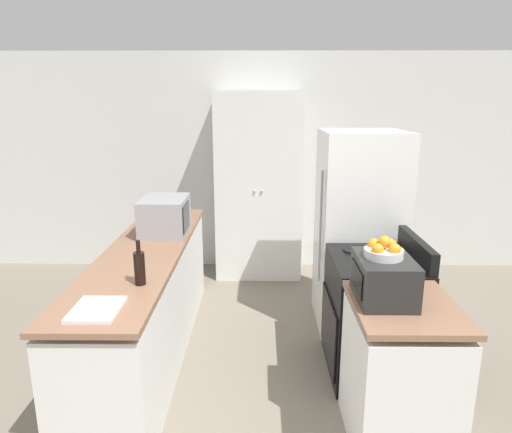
# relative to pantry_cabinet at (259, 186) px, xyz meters

# --- Properties ---
(wall_back) EXTENTS (7.00, 0.06, 2.60)m
(wall_back) POSITION_rel_pantry_cabinet_xyz_m (-0.02, 0.32, 0.23)
(wall_back) COLOR silver
(wall_back) RESTS_ON ground_plane
(counter_left) EXTENTS (0.60, 2.67, 0.92)m
(counter_left) POSITION_rel_pantry_cabinet_xyz_m (-0.89, -1.83, -0.63)
(counter_left) COLOR silver
(counter_left) RESTS_ON ground_plane
(counter_right) EXTENTS (0.60, 0.72, 0.92)m
(counter_right) POSITION_rel_pantry_cabinet_xyz_m (0.86, -2.81, -0.63)
(counter_right) COLOR silver
(counter_right) RESTS_ON ground_plane
(pantry_cabinet) EXTENTS (0.99, 0.56, 2.15)m
(pantry_cabinet) POSITION_rel_pantry_cabinet_xyz_m (0.00, 0.00, 0.00)
(pantry_cabinet) COLOR silver
(pantry_cabinet) RESTS_ON ground_plane
(stove) EXTENTS (0.66, 0.77, 1.08)m
(stove) POSITION_rel_pantry_cabinet_xyz_m (0.88, -2.04, -0.61)
(stove) COLOR black
(stove) RESTS_ON ground_plane
(refrigerator) EXTENTS (0.75, 0.78, 1.80)m
(refrigerator) POSITION_rel_pantry_cabinet_xyz_m (0.92, -1.23, -0.17)
(refrigerator) COLOR white
(refrigerator) RESTS_ON ground_plane
(microwave) EXTENTS (0.39, 0.50, 0.32)m
(microwave) POSITION_rel_pantry_cabinet_xyz_m (-0.81, -1.39, 0.00)
(microwave) COLOR #939399
(microwave) RESTS_ON counter_left
(wine_bottle) EXTENTS (0.07, 0.07, 0.29)m
(wine_bottle) POSITION_rel_pantry_cabinet_xyz_m (-0.74, -2.53, -0.04)
(wine_bottle) COLOR black
(wine_bottle) RESTS_ON counter_left
(toaster_oven) EXTENTS (0.32, 0.43, 0.26)m
(toaster_oven) POSITION_rel_pantry_cabinet_xyz_m (0.74, -2.74, -0.03)
(toaster_oven) COLOR black
(toaster_oven) RESTS_ON counter_right
(fruit_bowl) EXTENTS (0.22, 0.22, 0.13)m
(fruit_bowl) POSITION_rel_pantry_cabinet_xyz_m (0.74, -2.73, 0.14)
(fruit_bowl) COLOR silver
(fruit_bowl) RESTS_ON toaster_oven
(cutting_board) EXTENTS (0.26, 0.32, 0.02)m
(cutting_board) POSITION_rel_pantry_cabinet_xyz_m (-0.89, -2.91, -0.15)
(cutting_board) COLOR silver
(cutting_board) RESTS_ON counter_left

